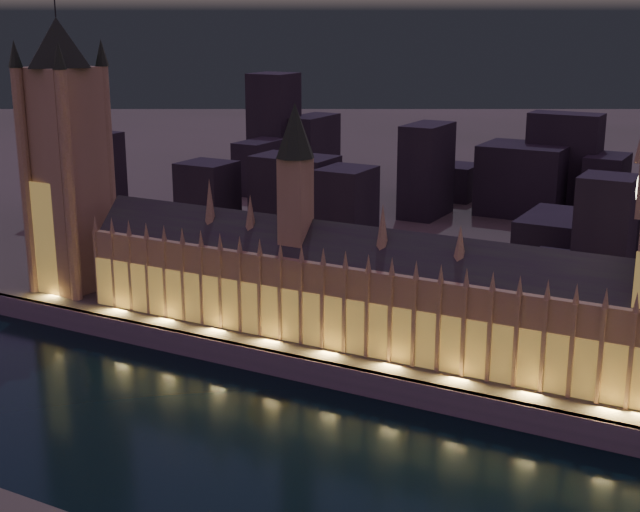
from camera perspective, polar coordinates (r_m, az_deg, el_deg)
The scene contains 6 objects.
ground_plane at distance 260.23m, azimuth -6.95°, elevation -10.81°, with size 2000.00×2000.00×0.00m, color black.
north_bank at distance 729.84m, azimuth 17.65°, elevation 5.99°, with size 2000.00×960.00×8.00m, color #3D412E.
embankment_wall at distance 289.67m, azimuth -2.22°, elevation -7.02°, with size 2000.00×2.50×8.00m, color #575155.
palace_of_westminster at distance 294.08m, azimuth 1.65°, elevation -2.03°, with size 202.00×21.92×78.00m.
victoria_tower at distance 356.03m, azimuth -15.99°, elevation 6.94°, with size 31.68×31.68×116.34m.
city_backdrop at distance 453.53m, azimuth 15.48°, elevation 4.23°, with size 468.96×215.63×76.21m.
Camera 1 is at (138.87, -187.94, 114.51)m, focal length 50.00 mm.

